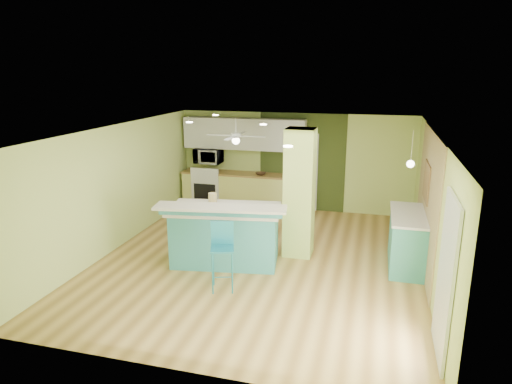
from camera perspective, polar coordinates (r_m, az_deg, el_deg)
floor at (r=8.90m, az=0.52°, el=-8.49°), size 6.00×7.00×0.01m
ceiling at (r=8.23m, az=0.56°, el=7.74°), size 6.00×7.00×0.01m
wall_back at (r=11.81m, az=4.83°, el=3.78°), size 6.00×0.01×2.50m
wall_front at (r=5.37m, az=-9.08°, el=-10.57°), size 6.00×0.01×2.50m
wall_left at (r=9.66m, az=-16.99°, el=0.60°), size 0.01×7.00×2.50m
wall_right at (r=8.28m, az=21.11°, el=-2.12°), size 0.01×7.00×2.50m
wood_panel at (r=8.86m, az=20.64°, el=-1.00°), size 0.02×3.40×2.50m
olive_accent at (r=11.76m, az=5.78°, el=3.71°), size 2.20×0.02×2.50m
interior_door at (r=11.79m, az=5.72°, el=2.49°), size 0.82×0.05×2.00m
french_door at (r=6.20m, az=22.61°, el=-9.99°), size 0.04×1.08×2.10m
column at (r=8.82m, az=5.45°, el=-0.14°), size 0.55×0.55×2.50m
kitchen_run at (r=12.00m, az=-1.63°, el=0.18°), size 3.25×0.63×0.94m
stove at (r=12.29m, az=-5.89°, el=0.42°), size 0.76×0.66×1.08m
upper_cabinets at (r=11.82m, az=-1.52°, el=7.27°), size 3.20×0.34×0.80m
microwave at (r=12.10m, az=-5.99°, el=4.51°), size 0.70×0.48×0.39m
ceiling_fan at (r=10.49m, az=-2.54°, el=6.98°), size 1.41×1.41×0.61m
pendant_lamp at (r=8.83m, az=18.75°, el=3.37°), size 0.14×0.14×0.69m
wall_decor at (r=8.97m, az=20.56°, el=1.19°), size 0.03×0.90×0.70m
peninsula at (r=8.60m, az=-3.88°, el=-5.23°), size 2.37×1.56×1.24m
bar_stool at (r=7.57m, az=-4.24°, el=-6.62°), size 0.47×0.47×1.14m
side_counter at (r=8.92m, az=18.43°, el=-5.70°), size 0.67×1.58×1.02m
fruit_bowl at (r=11.67m, az=0.61°, el=2.30°), size 0.29×0.29×0.07m
canister at (r=8.78m, az=-5.45°, el=-0.73°), size 0.16×0.16×0.19m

